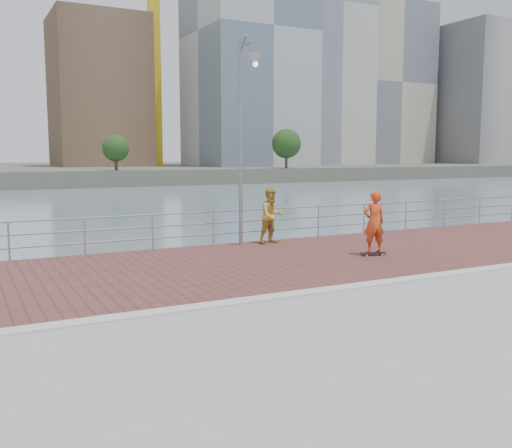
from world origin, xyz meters
name	(u,v)px	position (x,y,z in m)	size (l,w,h in m)	color
water	(299,386)	(0.00, 0.00, -2.00)	(400.00, 400.00, 0.00)	slate
seawall	(493,447)	(0.00, -5.00, -1.00)	(40.00, 24.00, 2.00)	gray
brick_lane	(228,265)	(0.00, 3.60, 0.01)	(40.00, 6.80, 0.02)	brown
curb	(300,294)	(0.00, 0.00, 0.03)	(40.00, 0.40, 0.06)	#B7B5AD
guardrail	(184,226)	(0.00, 7.00, 0.69)	(39.06, 0.06, 1.13)	#8C9EA8
street_lamp	(247,105)	(1.78, 6.04, 4.47)	(0.46, 1.33, 6.29)	gray
skateboard	(373,253)	(4.36, 2.96, 0.09)	(0.78, 0.35, 0.09)	black
skateboarder	(374,222)	(4.36, 2.96, 1.01)	(0.66, 0.43, 1.81)	#CD431B
bystander	(272,216)	(2.85, 6.34, 0.94)	(0.89, 0.70, 1.84)	gold
skyline	(160,50)	(31.16, 104.30, 23.90)	(233.00, 41.00, 72.87)	#ADA38E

